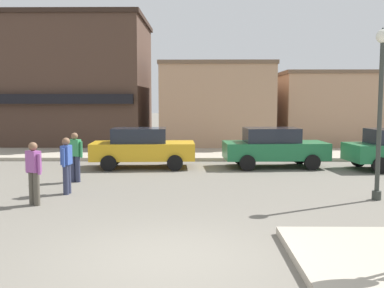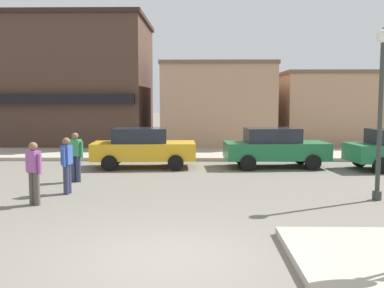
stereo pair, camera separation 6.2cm
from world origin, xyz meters
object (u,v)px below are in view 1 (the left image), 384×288
object	(u,v)px
parked_car_second	(274,147)
lamp_post	(381,89)
parked_car_nearest	(142,147)
pedestrian_kerb_side	(34,171)
pedestrian_crossing_far	(75,155)
pedestrian_crossing_near	(67,164)

from	to	relation	value
parked_car_second	lamp_post	bearing A→B (deg)	-72.88
parked_car_nearest	pedestrian_kerb_side	world-z (taller)	pedestrian_kerb_side
parked_car_nearest	pedestrian_crossing_far	xyz separation A→B (m)	(-1.80, -3.10, 0.06)
lamp_post	pedestrian_kerb_side	world-z (taller)	lamp_post
parked_car_second	pedestrian_kerb_side	bearing A→B (deg)	-137.78
parked_car_second	pedestrian_crossing_near	world-z (taller)	pedestrian_crossing_near
lamp_post	pedestrian_crossing_far	world-z (taller)	lamp_post
lamp_post	pedestrian_crossing_near	bearing A→B (deg)	175.78
pedestrian_kerb_side	parked_car_second	bearing A→B (deg)	42.22
parked_car_nearest	pedestrian_crossing_far	world-z (taller)	pedestrian_crossing_far
pedestrian_crossing_far	parked_car_nearest	bearing A→B (deg)	59.85
parked_car_second	pedestrian_kerb_side	distance (m)	9.68
lamp_post	pedestrian_crossing_near	distance (m)	8.78
lamp_post	pedestrian_crossing_far	size ratio (longest dim) A/B	2.82
parked_car_second	pedestrian_crossing_near	size ratio (longest dim) A/B	2.55
lamp_post	parked_car_second	xyz separation A→B (m)	(-1.78, 5.78, -2.15)
pedestrian_crossing_near	parked_car_second	bearing A→B (deg)	37.47
lamp_post	parked_car_second	world-z (taller)	lamp_post
parked_car_nearest	pedestrian_kerb_side	xyz separation A→B (m)	(-1.97, -6.32, 0.06)
pedestrian_crossing_near	pedestrian_crossing_far	bearing A→B (deg)	98.36
pedestrian_crossing_near	pedestrian_kerb_side	size ratio (longest dim) A/B	1.00
lamp_post	pedestrian_kerb_side	distance (m)	9.22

